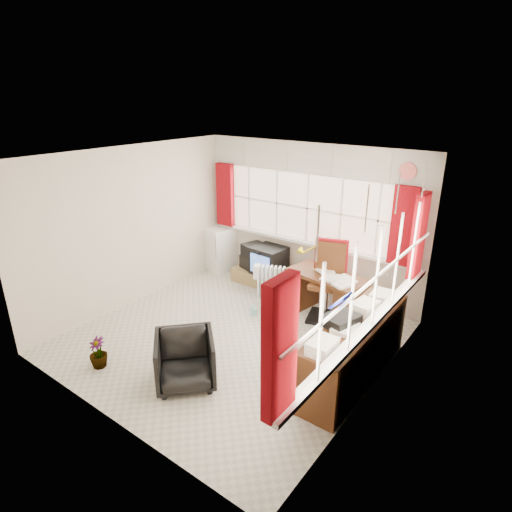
{
  "coord_description": "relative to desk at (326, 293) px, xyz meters",
  "views": [
    {
      "loc": [
        3.37,
        -3.97,
        3.23
      ],
      "look_at": [
        0.01,
        0.55,
        1.06
      ],
      "focal_mm": 30.0,
      "sensor_mm": 36.0,
      "label": 1
    }
  ],
  "objects": [
    {
      "name": "credenza",
      "position": [
        0.99,
        -1.14,
        0.01
      ],
      "size": [
        0.5,
        2.0,
        0.85
      ],
      "color": "#482611",
      "rests_on": "ground"
    },
    {
      "name": "flower_vase",
      "position": [
        -1.64,
        -2.86,
        -0.18
      ],
      "size": [
        0.24,
        0.24,
        0.4
      ],
      "primitive_type": "imported",
      "rotation": [
        0.0,
        0.0,
        -0.04
      ],
      "color": "black",
      "rests_on": "ground"
    },
    {
      "name": "desk",
      "position": [
        0.0,
        0.0,
        0.0
      ],
      "size": [
        1.27,
        0.78,
        0.73
      ],
      "color": "#482611",
      "rests_on": "ground"
    },
    {
      "name": "office_chair",
      "position": [
        -0.53,
        -2.44,
        -0.07
      ],
      "size": [
        0.96,
        0.96,
        0.63
      ],
      "primitive_type": "imported",
      "rotation": [
        0.0,
        0.0,
        0.82
      ],
      "color": "black",
      "rests_on": "ground"
    },
    {
      "name": "task_chair",
      "position": [
        0.02,
        0.03,
        0.25
      ],
      "size": [
        0.63,
        0.65,
        1.2
      ],
      "color": "black",
      "rests_on": "ground"
    },
    {
      "name": "file_tray",
      "position": [
        0.87,
        -1.33,
        0.43
      ],
      "size": [
        0.4,
        0.46,
        0.13
      ],
      "primitive_type": "cube",
      "rotation": [
        0.0,
        0.0,
        -0.27
      ],
      "color": "black",
      "rests_on": "credenza"
    },
    {
      "name": "ground",
      "position": [
        -0.74,
        -1.34,
        -0.38
      ],
      "size": [
        4.0,
        4.0,
        0.0
      ],
      "primitive_type": "plane",
      "color": "beige",
      "rests_on": "ground"
    },
    {
      "name": "spray_bottle_a",
      "position": [
        -0.78,
        -0.5,
        -0.23
      ],
      "size": [
        0.14,
        0.14,
        0.31
      ],
      "primitive_type": "imported",
      "rotation": [
        0.0,
        0.0,
        0.2
      ],
      "color": "white",
      "rests_on": "ground"
    },
    {
      "name": "tv_bench",
      "position": [
        -1.29,
        0.38,
        -0.26
      ],
      "size": [
        1.4,
        0.5,
        0.25
      ],
      "primitive_type": "cube",
      "color": "tan",
      "rests_on": "ground"
    },
    {
      "name": "crt_tv",
      "position": [
        -1.3,
        0.35,
        0.11
      ],
      "size": [
        0.56,
        0.53,
        0.48
      ],
      "color": "black",
      "rests_on": "tv_bench"
    },
    {
      "name": "desk_lamp",
      "position": [
        -0.2,
        0.06,
        0.59
      ],
      "size": [
        0.15,
        0.12,
        0.41
      ],
      "color": "yellow",
      "rests_on": "desk"
    },
    {
      "name": "mini_fridge",
      "position": [
        -2.54,
        0.46,
        0.03
      ],
      "size": [
        0.58,
        0.59,
        0.83
      ],
      "color": "white",
      "rests_on": "ground"
    },
    {
      "name": "window_right",
      "position": [
        1.21,
        -1.34,
        0.56
      ],
      "size": [
        0.12,
        3.7,
        3.6
      ],
      "color": "#FFE6C9",
      "rests_on": "room_walls"
    },
    {
      "name": "spray_bottle_b",
      "position": [
        -0.88,
        -0.65,
        -0.29
      ],
      "size": [
        0.09,
        0.09,
        0.19
      ],
      "primitive_type": "imported",
      "rotation": [
        0.0,
        0.0,
        0.07
      ],
      "color": "#8CD0C8",
      "rests_on": "ground"
    },
    {
      "name": "window_back",
      "position": [
        -0.74,
        0.6,
        0.56
      ],
      "size": [
        3.7,
        0.12,
        3.6
      ],
      "color": "#FFE6C9",
      "rests_on": "room_walls"
    },
    {
      "name": "overhead_cabinets",
      "position": [
        0.24,
        -0.36,
        1.87
      ],
      "size": [
        3.98,
        3.98,
        0.48
      ],
      "color": "silver",
      "rests_on": "room_walls"
    },
    {
      "name": "room_walls",
      "position": [
        -0.74,
        -1.34,
        1.12
      ],
      "size": [
        4.0,
        4.0,
        4.0
      ],
      "color": "beige",
      "rests_on": "ground"
    },
    {
      "name": "curtains",
      "position": [
        0.19,
        -0.42,
        1.07
      ],
      "size": [
        3.83,
        3.83,
        1.15
      ],
      "color": "maroon",
      "rests_on": "room_walls"
    },
    {
      "name": "hifi_stack",
      "position": [
        -1.55,
        0.37,
        0.08
      ],
      "size": [
        0.73,
        0.59,
        0.45
      ],
      "color": "black",
      "rests_on": "tv_bench"
    },
    {
      "name": "radiator",
      "position": [
        -0.88,
        -0.19,
        -0.11
      ],
      "size": [
        0.48,
        0.32,
        0.66
      ],
      "color": "white",
      "rests_on": "ground"
    }
  ]
}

